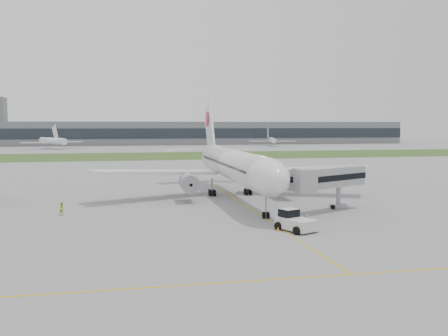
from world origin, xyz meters
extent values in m
plane|color=#97979A|center=(0.00, 0.00, 0.00)|extent=(600.00, 600.00, 0.00)
cube|color=#355B22|center=(0.00, 120.00, 0.01)|extent=(600.00, 50.00, 0.02)
cube|color=gray|center=(0.00, 230.00, 7.00)|extent=(320.00, 22.00, 14.00)
cube|color=#222830|center=(0.00, 219.00, 7.00)|extent=(320.00, 0.60, 6.00)
cylinder|color=white|center=(0.00, 4.00, 5.60)|extent=(5.00, 38.00, 5.00)
ellipsoid|color=white|center=(0.00, -15.50, 5.60)|extent=(5.00, 11.00, 5.00)
cube|color=black|center=(0.00, -16.50, 6.50)|extent=(3.20, 1.54, 1.14)
cone|color=white|center=(0.00, 26.00, 6.40)|extent=(5.00, 10.53, 6.16)
cube|color=white|center=(-13.00, 6.00, 4.40)|extent=(22.13, 13.52, 1.70)
cube|color=white|center=(13.00, 6.00, 4.40)|extent=(22.13, 13.52, 1.70)
cylinder|color=gray|center=(-8.00, 1.50, 3.00)|extent=(2.70, 5.20, 2.70)
cylinder|color=gray|center=(8.00, 1.50, 3.00)|extent=(2.70, 5.20, 2.70)
cube|color=white|center=(0.00, 27.50, 11.50)|extent=(0.45, 10.90, 12.76)
cylinder|color=#AE0924|center=(0.00, 28.50, 13.50)|extent=(0.60, 3.20, 3.20)
cube|color=white|center=(-5.00, 28.50, 6.80)|extent=(9.54, 6.34, 0.35)
cube|color=white|center=(5.00, 28.50, 6.80)|extent=(9.54, 6.34, 0.35)
cylinder|color=gray|center=(0.00, -15.00, 1.55)|extent=(0.24, 0.24, 3.10)
cylinder|color=black|center=(-3.20, 7.00, 0.55)|extent=(1.40, 1.10, 1.10)
cylinder|color=black|center=(3.20, 7.00, 0.55)|extent=(1.40, 1.10, 1.10)
cube|color=silver|center=(1.32, -22.99, 0.84)|extent=(4.29, 5.40, 1.26)
cube|color=silver|center=(0.82, -21.83, 1.90)|extent=(2.41, 2.30, 1.05)
cube|color=black|center=(0.82, -21.83, 1.95)|extent=(2.48, 2.37, 0.90)
cylinder|color=black|center=(-0.61, -22.10, 0.47)|extent=(0.71, 1.02, 0.95)
cylinder|color=black|center=(2.00, -20.97, 0.47)|extent=(0.71, 1.02, 0.95)
cylinder|color=black|center=(0.64, -25.00, 0.47)|extent=(0.71, 1.02, 0.95)
cylinder|color=black|center=(3.25, -23.88, 0.47)|extent=(0.71, 1.02, 0.95)
cube|color=#9C9B9E|center=(10.42, -11.18, 4.86)|extent=(12.93, 8.43, 2.80)
cube|color=black|center=(10.42, -11.18, 4.86)|extent=(13.14, 8.60, 0.84)
cube|color=#9C9B9E|center=(5.43, -14.76, 4.86)|extent=(2.43, 3.18, 3.18)
cylinder|color=gray|center=(12.70, -9.49, 1.78)|extent=(0.65, 0.65, 3.55)
cube|color=gray|center=(12.70, -9.49, 0.33)|extent=(2.59, 2.18, 0.65)
cylinder|color=black|center=(11.62, -10.04, 0.33)|extent=(0.55, 0.71, 0.65)
cylinder|color=black|center=(13.79, -8.94, 0.33)|extent=(0.55, 0.71, 0.65)
cone|color=orange|center=(-0.83, -22.83, 0.27)|extent=(0.39, 0.39, 0.54)
cone|color=orange|center=(1.12, -19.76, 0.30)|extent=(0.44, 0.44, 0.60)
imported|color=#93C721|center=(2.84, -22.38, 0.87)|extent=(0.66, 0.45, 1.74)
imported|color=#B1EA27|center=(-26.50, -7.08, 0.91)|extent=(1.12, 1.08, 1.81)
camera|label=1|loc=(-18.41, -77.22, 12.34)|focal=40.00mm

